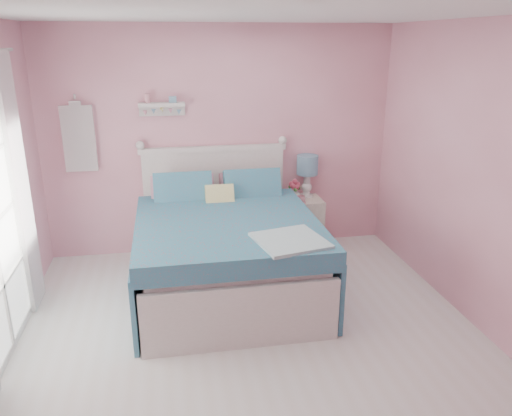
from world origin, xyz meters
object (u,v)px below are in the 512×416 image
object	(u,v)px
bed	(226,250)
teacup	(301,199)
vase	(295,194)
nightstand	(303,223)
table_lamp	(307,168)

from	to	relation	value
bed	teacup	xyz separation A→B (m)	(0.97, 0.73, 0.25)
bed	vase	xyz separation A→B (m)	(0.93, 0.87, 0.28)
nightstand	table_lamp	size ratio (longest dim) A/B	1.24
vase	nightstand	bearing A→B (deg)	-7.04
teacup	table_lamp	bearing A→B (deg)	60.03
vase	teacup	distance (m)	0.15
bed	table_lamp	world-z (taller)	bed
table_lamp	nightstand	bearing A→B (deg)	-122.79
nightstand	vase	xyz separation A→B (m)	(-0.11, 0.01, 0.38)
bed	table_lamp	xyz separation A→B (m)	(1.11, 0.96, 0.56)
bed	vase	distance (m)	1.31
table_lamp	teacup	distance (m)	0.41
bed	nightstand	distance (m)	1.35
vase	table_lamp	bearing A→B (deg)	27.05
vase	teacup	size ratio (longest dim) A/B	1.36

